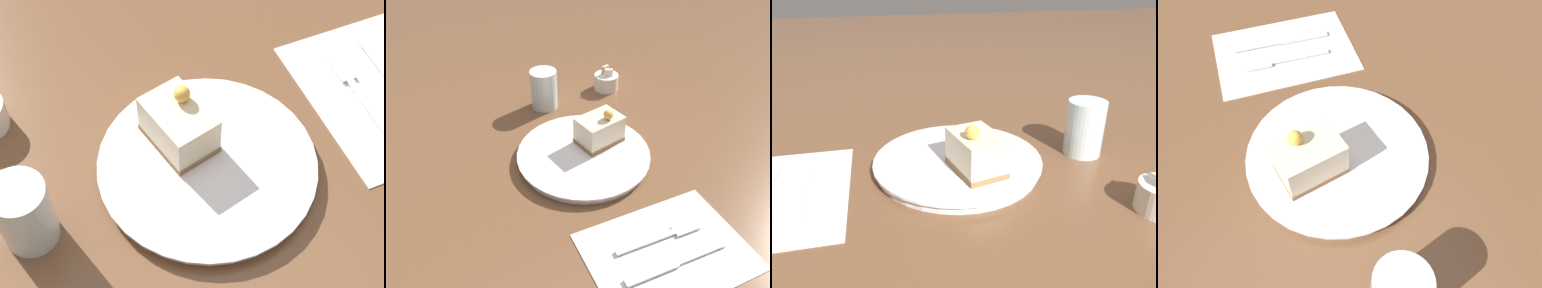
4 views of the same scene
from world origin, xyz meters
TOP-DOWN VIEW (x-y plane):
  - ground_plane at (0.00, 0.00)m, footprint 4.00×4.00m
  - plate at (0.01, 0.03)m, footprint 0.27×0.27m
  - cake_slice at (-0.01, 0.07)m, footprint 0.08×0.10m
  - napkin at (0.27, 0.05)m, footprint 0.19×0.25m
  - fork at (0.24, 0.06)m, footprint 0.02×0.15m
  - knife at (0.30, 0.03)m, footprint 0.02×0.18m

SIDE VIEW (x-z plane):
  - ground_plane at x=0.00m, z-range 0.00..0.00m
  - napkin at x=0.27m, z-range 0.00..0.00m
  - fork at x=0.24m, z-range 0.00..0.01m
  - knife at x=0.30m, z-range 0.00..0.01m
  - plate at x=0.01m, z-range 0.00..0.02m
  - cake_slice at x=-0.01m, z-range 0.01..0.09m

